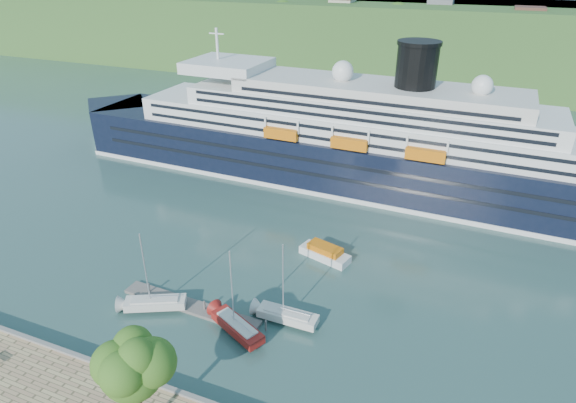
# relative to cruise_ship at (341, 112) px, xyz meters

# --- Properties ---
(ground) EXTENTS (400.00, 400.00, 0.00)m
(ground) POSITION_rel_cruise_ship_xyz_m (-3.97, -53.85, -12.99)
(ground) COLOR #2A4B47
(ground) RESTS_ON ground
(far_hillside) EXTENTS (400.00, 50.00, 24.00)m
(far_hillside) POSITION_rel_cruise_ship_xyz_m (-3.97, 91.15, -0.99)
(far_hillside) COLOR #305220
(far_hillside) RESTS_ON ground
(quay_coping) EXTENTS (220.00, 0.50, 0.30)m
(quay_coping) POSITION_rel_cruise_ship_xyz_m (-3.97, -54.05, -11.84)
(quay_coping) COLOR slate
(quay_coping) RESTS_ON promenade
(cruise_ship) EXTENTS (116.03, 19.64, 25.97)m
(cruise_ship) POSITION_rel_cruise_ship_xyz_m (0.00, 0.00, 0.00)
(cruise_ship) COLOR black
(cruise_ship) RESTS_ON ground
(promenade_tree) EXTENTS (6.83, 6.83, 11.32)m
(promenade_tree) POSITION_rel_cruise_ship_xyz_m (0.07, -58.38, -6.33)
(promenade_tree) COLOR #2F681B
(promenade_tree) RESTS_ON promenade
(floating_pontoon) EXTENTS (18.36, 3.02, 0.41)m
(floating_pontoon) POSITION_rel_cruise_ship_xyz_m (-5.63, -42.04, -12.78)
(floating_pontoon) COLOR slate
(floating_pontoon) RESTS_ON ground
(sailboat_white_near) EXTENTS (8.02, 5.39, 10.15)m
(sailboat_white_near) POSITION_rel_cruise_ship_xyz_m (-9.20, -43.93, -7.91)
(sailboat_white_near) COLOR silver
(sailboat_white_near) RESTS_ON ground
(sailboat_red) EXTENTS (8.16, 5.45, 10.31)m
(sailboat_red) POSITION_rel_cruise_ship_xyz_m (1.72, -43.96, -7.83)
(sailboat_red) COLOR maroon
(sailboat_red) RESTS_ON ground
(sailboat_white_far) EXTENTS (7.79, 2.18, 10.05)m
(sailboat_white_far) POSITION_rel_cruise_ship_xyz_m (6.20, -40.14, -7.96)
(sailboat_white_far) COLOR silver
(sailboat_white_far) RESTS_ON ground
(tender_launch) EXTENTS (7.72, 4.41, 2.02)m
(tender_launch) POSITION_rel_cruise_ship_xyz_m (6.02, -25.90, -11.98)
(tender_launch) COLOR orange
(tender_launch) RESTS_ON ground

